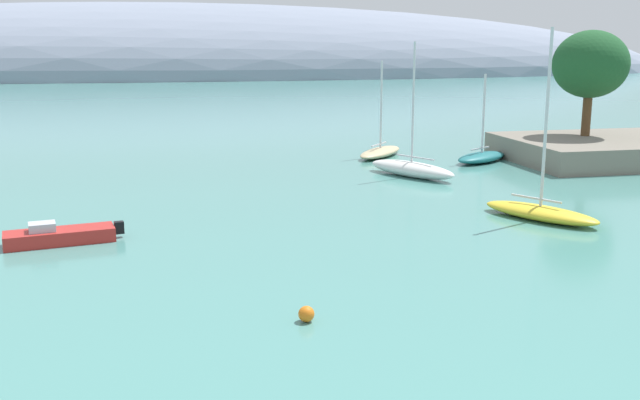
{
  "coord_description": "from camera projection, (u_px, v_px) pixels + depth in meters",
  "views": [
    {
      "loc": [
        -7.04,
        -10.6,
        9.09
      ],
      "look_at": [
        0.66,
        24.0,
        1.41
      ],
      "focal_mm": 40.53,
      "sensor_mm": 36.0,
      "label": 1
    }
  ],
  "objects": [
    {
      "name": "sailboat_teal_near_shore",
      "position": [
        482.0,
        156.0,
        56.64
      ],
      "size": [
        6.04,
        5.1,
        6.84
      ],
      "rotation": [
        0.0,
        0.0,
        0.6
      ],
      "color": "#1E6B70",
      "rests_on": "water"
    },
    {
      "name": "shore_outcrop",
      "position": [
        612.0,
        149.0,
        57.33
      ],
      "size": [
        16.24,
        12.07,
        1.8
      ],
      "primitive_type": "cube",
      "color": "gray",
      "rests_on": "ground"
    },
    {
      "name": "tree_clump_shore",
      "position": [
        591.0,
        65.0,
        57.43
      ],
      "size": [
        5.94,
        5.94,
        8.4
      ],
      "color": "brown",
      "rests_on": "shore_outcrop"
    },
    {
      "name": "sailboat_yellow_mid_mooring",
      "position": [
        540.0,
        211.0,
        38.06
      ],
      "size": [
        5.08,
        6.7,
        9.93
      ],
      "rotation": [
        0.0,
        0.0,
        5.24
      ],
      "color": "yellow",
      "rests_on": "water"
    },
    {
      "name": "mooring_buoy_orange",
      "position": [
        306.0,
        314.0,
        24.07
      ],
      "size": [
        0.55,
        0.55,
        0.55
      ],
      "primitive_type": "sphere",
      "color": "orange",
      "rests_on": "water"
    },
    {
      "name": "motorboat_red_foreground",
      "position": [
        59.0,
        235.0,
        33.56
      ],
      "size": [
        5.45,
        2.42,
        1.05
      ],
      "rotation": [
        0.0,
        0.0,
        3.32
      ],
      "color": "red",
      "rests_on": "water"
    },
    {
      "name": "sailboat_sand_end_of_line",
      "position": [
        380.0,
        151.0,
        59.48
      ],
      "size": [
        5.94,
        6.57,
        7.79
      ],
      "rotation": [
        0.0,
        0.0,
        0.88
      ],
      "color": "#C6B284",
      "rests_on": "water"
    },
    {
      "name": "distant_ridge",
      "position": [
        165.0,
        75.0,
        215.74
      ],
      "size": [
        329.46,
        85.53,
        42.01
      ],
      "primitive_type": "ellipsoid",
      "color": "gray",
      "rests_on": "ground"
    },
    {
      "name": "sailboat_white_outer_mooring",
      "position": [
        411.0,
        168.0,
        50.4
      ],
      "size": [
        5.26,
        7.39,
        9.26
      ],
      "rotation": [
        0.0,
        0.0,
        2.08
      ],
      "color": "white",
      "rests_on": "water"
    }
  ]
}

